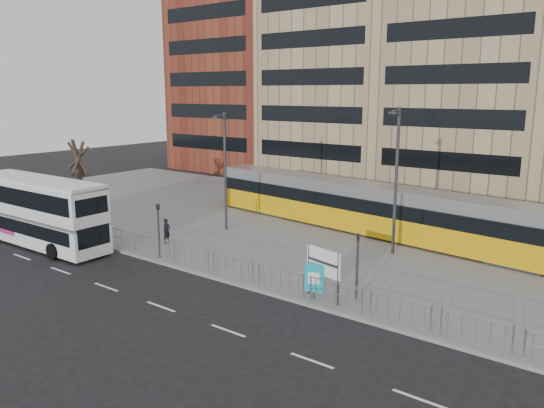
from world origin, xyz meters
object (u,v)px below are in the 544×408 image
Objects in this scene: pedestrian at (167,231)px; traffic_light_west at (158,224)px; ad_panel at (314,279)px; tram at (380,210)px; lamp_post_east at (396,176)px; bare_tree at (76,137)px; double_decker_bus at (40,210)px; lamp_post_west at (225,167)px; traffic_light_east at (357,258)px; station_sign at (323,265)px.

traffic_light_west reaches higher than pedestrian.
pedestrian is at bearing 156.11° from ad_panel.
pedestrian is at bearing -127.52° from tram.
lamp_post_east is 25.23m from bare_tree.
double_decker_bus is 11.80m from lamp_post_west.
traffic_light_east is (4.18, -10.90, 0.33)m from tram.
double_decker_bus reaches higher than pedestrian.
ad_panel is at bearing -89.29° from lamp_post_east.
bare_tree is at bearing 155.65° from ad_panel.
traffic_light_west is 0.39× the size of lamp_post_west.
lamp_post_west is (-11.90, 6.61, 2.68)m from station_sign.
station_sign is 8.86m from lamp_post_east.
double_decker_bus is at bearing 173.86° from traffic_light_east.
bare_tree is at bearing -170.83° from lamp_post_east.
pedestrian is 5.93m from lamp_post_west.
station_sign is 0.79m from ad_panel.
double_decker_bus is 7.84m from pedestrian.
station_sign is 0.30× the size of lamp_post_west.
lamp_post_west is at bearing -12.09° from pedestrian.
bare_tree is (-13.44, -2.27, 1.42)m from lamp_post_west.
tram is at bearing 57.68° from traffic_light_west.
station_sign is 13.87m from lamp_post_west.
traffic_light_west is 0.39× the size of bare_tree.
station_sign reaches higher than pedestrian.
double_decker_bus reaches higher than station_sign.
ad_panel is at bearing -70.95° from tram.
station_sign is at bearing -102.76° from pedestrian.
pedestrian is at bearing 130.49° from traffic_light_west.
traffic_light_west is at bearing 16.16° from double_decker_bus.
double_decker_bus is 1.35× the size of lamp_post_west.
double_decker_bus reaches higher than tram.
lamp_post_east is at bearing -46.98° from tram.
pedestrian is 0.19× the size of bare_tree.
bare_tree is (-24.88, -4.02, 1.16)m from lamp_post_east.
pedestrian is at bearing 159.09° from traffic_light_east.
lamp_post_east is (11.44, 1.74, 0.25)m from lamp_post_west.
ad_panel is 0.21× the size of lamp_post_west.
traffic_light_west is (-10.70, -0.30, 0.33)m from station_sign.
lamp_post_east reaches higher than ad_panel.
bare_tree is at bearing 162.89° from traffic_light_west.
double_decker_bus is 0.38× the size of tram.
tram is 10.67m from lamp_post_west.
traffic_light_west is 13.66m from lamp_post_east.
lamp_post_east is at bearing 106.65° from station_sign.
ad_panel is 25.84m from bare_tree.
station_sign is at bearing 18.03° from ad_panel.
lamp_post_east is (10.25, 8.65, 2.61)m from traffic_light_west.
bare_tree reaches higher than lamp_post_west.
station_sign is at bearing -86.91° from lamp_post_east.
ad_panel is 2.16m from traffic_light_east.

